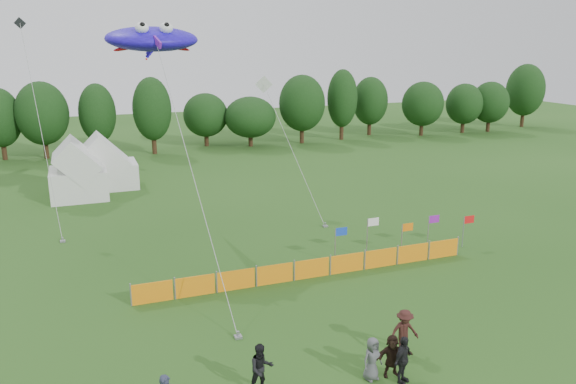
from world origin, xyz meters
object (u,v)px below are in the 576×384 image
object	(u,v)px
spectator_b	(261,369)
spectator_d	(403,360)
tent_right	(107,167)
tent_left	(78,174)
spectator_e	(372,359)
spectator_f	(392,356)
barrier_fence	(312,269)
spectator_c	(404,332)
stingray_kite	(152,39)

from	to	relation	value
spectator_b	spectator_d	size ratio (longest dim) A/B	1.01
tent_right	spectator_b	bearing A→B (deg)	-84.24
tent_left	spectator_e	bearing A→B (deg)	-72.40
tent_left	spectator_f	size ratio (longest dim) A/B	2.63
barrier_fence	spectator_e	size ratio (longest dim) A/B	11.09
spectator_c	barrier_fence	bearing A→B (deg)	98.86
tent_right	spectator_e	bearing A→B (deg)	-77.49
tent_left	stingray_kite	world-z (taller)	stingray_kite
tent_left	spectator_b	distance (m)	29.19
spectator_d	spectator_f	bearing A→B (deg)	74.90
spectator_d	stingray_kite	bearing A→B (deg)	76.53
tent_right	spectator_d	distance (m)	33.42
spectator_b	barrier_fence	bearing A→B (deg)	56.71
spectator_f	tent_right	bearing A→B (deg)	109.73
tent_left	spectator_e	distance (m)	30.80
tent_right	spectator_f	xyz separation A→B (m)	(7.85, -31.94, -0.91)
spectator_d	spectator_b	bearing A→B (deg)	136.27
barrier_fence	spectator_c	xyz separation A→B (m)	(0.50, -7.89, 0.42)
barrier_fence	stingray_kite	world-z (taller)	stingray_kite
spectator_b	spectator_e	world-z (taller)	spectator_b
barrier_fence	spectator_d	world-z (taller)	spectator_d
tent_left	spectator_d	bearing A→B (deg)	-71.14
tent_right	spectator_b	distance (m)	31.39
spectator_b	spectator_e	distance (m)	3.98
spectator_f	stingray_kite	bearing A→B (deg)	111.96
tent_right	tent_left	bearing A→B (deg)	-131.33
tent_left	spectator_b	world-z (taller)	tent_left
tent_right	stingray_kite	world-z (taller)	stingray_kite
tent_right	spectator_f	world-z (taller)	tent_right
spectator_c	spectator_e	distance (m)	2.26
tent_right	barrier_fence	bearing A→B (deg)	-69.53
spectator_c	spectator_e	bearing A→B (deg)	-146.40
spectator_d	spectator_e	distance (m)	1.07
spectator_e	spectator_d	bearing A→B (deg)	-43.98
spectator_b	spectator_f	distance (m)	4.76
tent_left	tent_right	world-z (taller)	tent_left
spectator_b	spectator_d	bearing A→B (deg)	-14.45
spectator_c	spectator_b	bearing A→B (deg)	-170.84
tent_left	spectator_d	size ratio (longest dim) A/B	2.36
barrier_fence	spectator_e	distance (m)	9.09
barrier_fence	spectator_f	world-z (taller)	spectator_f
tent_right	spectator_e	distance (m)	32.67
tent_right	stingray_kite	xyz separation A→B (m)	(2.50, -13.35, 10.10)
tent_left	spectator_d	xyz separation A→B (m)	(10.21, -29.91, -0.98)
spectator_b	spectator_e	size ratio (longest dim) A/B	1.12
tent_left	spectator_d	world-z (taller)	tent_left
spectator_b	spectator_f	size ratio (longest dim) A/B	1.13
spectator_e	spectator_f	world-z (taller)	spectator_e
spectator_c	spectator_e	xyz separation A→B (m)	(-1.99, -1.07, -0.11)
spectator_b	spectator_d	xyz separation A→B (m)	(4.83, -1.23, -0.01)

